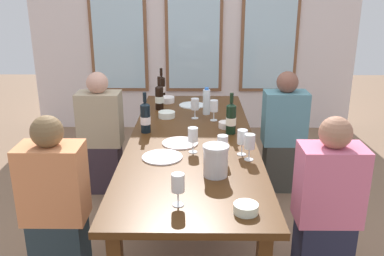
{
  "coord_description": "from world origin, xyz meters",
  "views": [
    {
      "loc": [
        0.03,
        -2.9,
        1.8
      ],
      "look_at": [
        0.0,
        0.08,
        0.79
      ],
      "focal_mm": 39.05,
      "sensor_mm": 36.0,
      "label": 1
    }
  ],
  "objects_px": {
    "wine_glass_6": "(250,143)",
    "seated_person_1": "(283,135)",
    "white_plate_2": "(180,143)",
    "wine_glass_2": "(195,105)",
    "seated_person_3": "(327,209)",
    "tasting_bowl_2": "(167,100)",
    "wine_glass_3": "(193,136)",
    "wine_glass_1": "(178,184)",
    "seated_person_0": "(101,136)",
    "wine_bottle_1": "(159,97)",
    "wine_glass_5": "(214,107)",
    "wine_bottle_3": "(161,87)",
    "tasting_bowl_0": "(226,125)",
    "dining_table": "(192,146)",
    "metal_pitcher": "(216,160)",
    "white_plate_0": "(162,157)",
    "seated_person_2": "(56,207)",
    "water_bottle": "(206,102)",
    "wine_glass_4": "(242,137)",
    "tasting_bowl_3": "(167,115)",
    "tasting_bowl_1": "(246,208)",
    "wine_glass_0": "(223,144)",
    "white_plate_1": "(192,105)",
    "wine_bottle_0": "(231,118)",
    "wine_bottle_2": "(145,117)"
  },
  "relations": [
    {
      "from": "metal_pitcher",
      "to": "white_plate_0",
      "type": "bearing_deg",
      "value": 141.62
    },
    {
      "from": "tasting_bowl_3",
      "to": "wine_glass_1",
      "type": "bearing_deg",
      "value": -83.94
    },
    {
      "from": "wine_glass_0",
      "to": "wine_bottle_3",
      "type": "bearing_deg",
      "value": 107.81
    },
    {
      "from": "tasting_bowl_2",
      "to": "wine_glass_3",
      "type": "bearing_deg",
      "value": -78.53
    },
    {
      "from": "dining_table",
      "to": "wine_glass_6",
      "type": "distance_m",
      "value": 0.58
    },
    {
      "from": "tasting_bowl_3",
      "to": "tasting_bowl_1",
      "type": "bearing_deg",
      "value": -72.56
    },
    {
      "from": "dining_table",
      "to": "metal_pitcher",
      "type": "height_order",
      "value": "metal_pitcher"
    },
    {
      "from": "tasting_bowl_0",
      "to": "wine_glass_0",
      "type": "relative_size",
      "value": 0.7
    },
    {
      "from": "wine_glass_0",
      "to": "white_plate_0",
      "type": "bearing_deg",
      "value": 172.38
    },
    {
      "from": "tasting_bowl_3",
      "to": "wine_glass_2",
      "type": "bearing_deg",
      "value": -6.36
    },
    {
      "from": "seated_person_2",
      "to": "seated_person_3",
      "type": "bearing_deg",
      "value": -0.1
    },
    {
      "from": "wine_glass_6",
      "to": "seated_person_1",
      "type": "height_order",
      "value": "seated_person_1"
    },
    {
      "from": "wine_glass_1",
      "to": "seated_person_0",
      "type": "relative_size",
      "value": 0.16
    },
    {
      "from": "wine_glass_3",
      "to": "white_plate_0",
      "type": "bearing_deg",
      "value": -153.47
    },
    {
      "from": "white_plate_2",
      "to": "wine_glass_2",
      "type": "relative_size",
      "value": 1.48
    },
    {
      "from": "white_plate_2",
      "to": "wine_bottle_3",
      "type": "bearing_deg",
      "value": 100.23
    },
    {
      "from": "wine_glass_0",
      "to": "water_bottle",
      "type": "bearing_deg",
      "value": 94.27
    },
    {
      "from": "wine_glass_3",
      "to": "seated_person_3",
      "type": "xyz_separation_m",
      "value": [
        0.81,
        -0.38,
        -0.33
      ]
    },
    {
      "from": "white_plate_0",
      "to": "seated_person_0",
      "type": "xyz_separation_m",
      "value": [
        -0.63,
        1.0,
        -0.22
      ]
    },
    {
      "from": "white_plate_0",
      "to": "tasting_bowl_1",
      "type": "distance_m",
      "value": 0.84
    },
    {
      "from": "tasting_bowl_2",
      "to": "tasting_bowl_0",
      "type": "bearing_deg",
      "value": -55.62
    },
    {
      "from": "tasting_bowl_1",
      "to": "wine_glass_2",
      "type": "height_order",
      "value": "wine_glass_2"
    },
    {
      "from": "wine_glass_2",
      "to": "tasting_bowl_1",
      "type": "bearing_deg",
      "value": -80.65
    },
    {
      "from": "metal_pitcher",
      "to": "wine_bottle_3",
      "type": "bearing_deg",
      "value": 104.28
    },
    {
      "from": "tasting_bowl_3",
      "to": "wine_glass_2",
      "type": "distance_m",
      "value": 0.26
    },
    {
      "from": "white_plate_1",
      "to": "wine_glass_0",
      "type": "xyz_separation_m",
      "value": [
        0.21,
        -1.32,
        0.11
      ]
    },
    {
      "from": "tasting_bowl_0",
      "to": "wine_glass_6",
      "type": "relative_size",
      "value": 0.7
    },
    {
      "from": "wine_glass_3",
      "to": "seated_person_3",
      "type": "bearing_deg",
      "value": -24.94
    },
    {
      "from": "tasting_bowl_1",
      "to": "wine_glass_1",
      "type": "distance_m",
      "value": 0.36
    },
    {
      "from": "white_plate_1",
      "to": "wine_glass_6",
      "type": "bearing_deg",
      "value": -73.56
    },
    {
      "from": "white_plate_0",
      "to": "wine_bottle_0",
      "type": "distance_m",
      "value": 0.7
    },
    {
      "from": "wine_glass_2",
      "to": "seated_person_1",
      "type": "distance_m",
      "value": 0.89
    },
    {
      "from": "white_plate_1",
      "to": "seated_person_2",
      "type": "height_order",
      "value": "seated_person_2"
    },
    {
      "from": "tasting_bowl_1",
      "to": "wine_glass_1",
      "type": "xyz_separation_m",
      "value": [
        -0.34,
        0.07,
        0.09
      ]
    },
    {
      "from": "seated_person_1",
      "to": "wine_glass_5",
      "type": "bearing_deg",
      "value": -160.0
    },
    {
      "from": "white_plate_2",
      "to": "seated_person_3",
      "type": "relative_size",
      "value": 0.23
    },
    {
      "from": "wine_bottle_3",
      "to": "wine_glass_4",
      "type": "bearing_deg",
      "value": -66.41
    },
    {
      "from": "wine_bottle_3",
      "to": "tasting_bowl_0",
      "type": "relative_size",
      "value": 2.48
    },
    {
      "from": "wine_bottle_1",
      "to": "wine_glass_5",
      "type": "bearing_deg",
      "value": -34.94
    },
    {
      "from": "wine_glass_3",
      "to": "seated_person_2",
      "type": "xyz_separation_m",
      "value": [
        -0.83,
        -0.38,
        -0.33
      ]
    },
    {
      "from": "water_bottle",
      "to": "wine_glass_4",
      "type": "distance_m",
      "value": 0.96
    },
    {
      "from": "wine_glass_1",
      "to": "wine_bottle_1",
      "type": "bearing_deg",
      "value": 97.83
    },
    {
      "from": "white_plate_0",
      "to": "seated_person_2",
      "type": "xyz_separation_m",
      "value": [
        -0.63,
        -0.28,
        -0.22
      ]
    },
    {
      "from": "wine_bottle_0",
      "to": "seated_person_3",
      "type": "height_order",
      "value": "seated_person_3"
    },
    {
      "from": "water_bottle",
      "to": "wine_glass_1",
      "type": "relative_size",
      "value": 1.38
    },
    {
      "from": "tasting_bowl_3",
      "to": "wine_glass_4",
      "type": "xyz_separation_m",
      "value": [
        0.56,
        -0.83,
        0.1
      ]
    },
    {
      "from": "wine_glass_6",
      "to": "seated_person_3",
      "type": "height_order",
      "value": "seated_person_3"
    },
    {
      "from": "wine_bottle_3",
      "to": "wine_glass_4",
      "type": "relative_size",
      "value": 1.74
    },
    {
      "from": "wine_bottle_2",
      "to": "wine_glass_4",
      "type": "relative_size",
      "value": 1.81
    },
    {
      "from": "white_plate_1",
      "to": "seated_person_3",
      "type": "relative_size",
      "value": 0.22
    }
  ]
}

